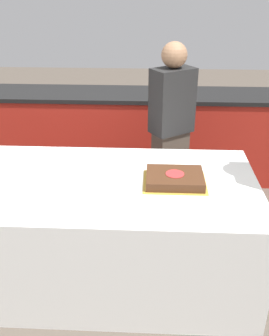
# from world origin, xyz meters

# --- Properties ---
(ground_plane) EXTENTS (14.00, 14.00, 0.00)m
(ground_plane) POSITION_xyz_m (0.00, 0.00, 0.00)
(ground_plane) COLOR brown
(back_counter) EXTENTS (4.40, 0.58, 0.92)m
(back_counter) POSITION_xyz_m (0.00, 1.62, 0.46)
(back_counter) COLOR #A82319
(back_counter) RESTS_ON ground_plane
(dining_table) EXTENTS (2.16, 1.09, 0.77)m
(dining_table) POSITION_xyz_m (0.00, 0.00, 0.39)
(dining_table) COLOR white
(dining_table) RESTS_ON ground_plane
(cake) EXTENTS (0.41, 0.33, 0.07)m
(cake) POSITION_xyz_m (0.53, -0.00, 0.81)
(cake) COLOR gold
(cake) RESTS_ON dining_table
(side_plate_near_cake) EXTENTS (0.17, 0.17, 0.00)m
(side_plate_near_cake) POSITION_xyz_m (0.62, 0.28, 0.78)
(side_plate_near_cake) COLOR white
(side_plate_near_cake) RESTS_ON dining_table
(utensil_pile) EXTENTS (0.15, 0.12, 0.02)m
(utensil_pile) POSITION_xyz_m (0.01, -0.42, 0.78)
(utensil_pile) COLOR white
(utensil_pile) RESTS_ON dining_table
(person_cutting_cake) EXTENTS (0.38, 0.35, 1.55)m
(person_cutting_cake) POSITION_xyz_m (0.53, 0.77, 0.81)
(person_cutting_cake) COLOR #4C4238
(person_cutting_cake) RESTS_ON ground_plane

